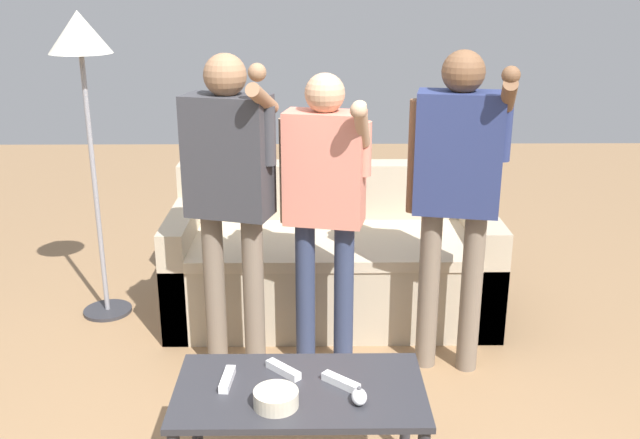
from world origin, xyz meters
name	(u,v)px	position (x,y,z in m)	size (l,w,h in m)	color
couch	(331,262)	(0.17, 1.46, 0.30)	(1.84, 0.87, 0.82)	#B7A88E
coffee_table	(300,402)	(0.01, -0.15, 0.39)	(0.92, 0.51, 0.45)	#2D2D33
snack_bowl	(276,398)	(-0.07, -0.26, 0.48)	(0.16, 0.16, 0.06)	beige
game_remote_nunchuk	(359,397)	(0.22, -0.24, 0.47)	(0.06, 0.09, 0.05)	white
floor_lamp	(81,57)	(-1.16, 1.43, 1.49)	(0.33, 0.33, 1.73)	#2D2D33
player_left	(229,180)	(-0.33, 0.77, 0.99)	(0.46, 0.40, 1.57)	#756656
player_center	(325,191)	(0.12, 0.79, 0.93)	(0.43, 0.40, 1.48)	#2D3856
player_right	(457,178)	(0.74, 0.78, 1.00)	(0.46, 0.39, 1.58)	#756656
game_remote_wand_near	(341,382)	(0.16, -0.13, 0.46)	(0.14, 0.13, 0.03)	white
game_remote_wand_far	(283,370)	(-0.05, -0.04, 0.46)	(0.14, 0.14, 0.03)	white
game_remote_wand_spare	(227,379)	(-0.26, -0.11, 0.46)	(0.05, 0.16, 0.03)	white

